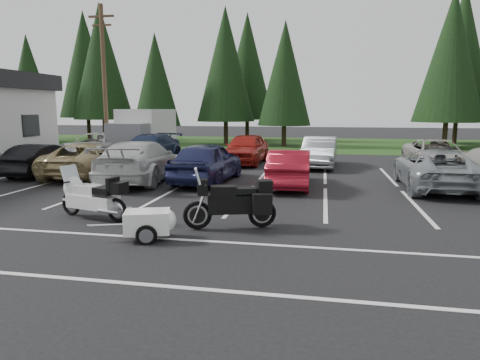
% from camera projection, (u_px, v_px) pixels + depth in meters
% --- Properties ---
extents(ground, '(120.00, 120.00, 0.00)m').
position_uv_depth(ground, '(218.00, 206.00, 12.99)').
color(ground, black).
rests_on(ground, ground).
extents(grass_strip, '(80.00, 16.00, 0.01)m').
position_uv_depth(grass_strip, '(286.00, 144.00, 36.23)').
color(grass_strip, '#1C3B12').
rests_on(grass_strip, ground).
extents(lake_water, '(70.00, 50.00, 0.02)m').
position_uv_depth(lake_water, '(330.00, 128.00, 65.49)').
color(lake_water, slate).
rests_on(lake_water, ground).
extents(utility_pole, '(1.60, 0.26, 9.00)m').
position_uv_depth(utility_pole, '(104.00, 79.00, 25.73)').
color(utility_pole, '#473321').
rests_on(utility_pole, ground).
extents(box_truck, '(2.40, 5.60, 2.90)m').
position_uv_depth(box_truck, '(141.00, 133.00, 26.37)').
color(box_truck, silver).
rests_on(box_truck, ground).
extents(stall_markings, '(32.00, 16.00, 0.01)m').
position_uv_depth(stall_markings, '(232.00, 193.00, 14.93)').
color(stall_markings, silver).
rests_on(stall_markings, ground).
extents(conifer_1, '(3.96, 3.96, 9.22)m').
position_uv_depth(conifer_1, '(29.00, 80.00, 36.78)').
color(conifer_1, '#332316').
rests_on(conifer_1, ground).
extents(conifer_2, '(5.10, 5.10, 11.89)m').
position_uv_depth(conifer_2, '(101.00, 62.00, 36.95)').
color(conifer_2, '#332316').
rests_on(conifer_2, ground).
extents(conifer_3, '(3.87, 3.87, 9.02)m').
position_uv_depth(conifer_3, '(156.00, 80.00, 34.83)').
color(conifer_3, '#332316').
rests_on(conifer_3, ground).
extents(conifer_4, '(4.80, 4.80, 11.17)m').
position_uv_depth(conifer_4, '(226.00, 64.00, 35.04)').
color(conifer_4, '#332316').
rests_on(conifer_4, ground).
extents(conifer_5, '(4.14, 4.14, 9.63)m').
position_uv_depth(conifer_5, '(285.00, 73.00, 32.98)').
color(conifer_5, '#332316').
rests_on(conifer_5, ground).
extents(conifer_6, '(4.93, 4.93, 11.48)m').
position_uv_depth(conifer_6, '(451.00, 56.00, 31.03)').
color(conifer_6, '#332316').
rests_on(conifer_6, ground).
extents(conifer_back_a, '(5.28, 5.28, 12.30)m').
position_uv_depth(conifer_back_a, '(85.00, 65.00, 41.73)').
color(conifer_back_a, '#332316').
rests_on(conifer_back_a, ground).
extents(conifer_back_b, '(4.97, 4.97, 11.58)m').
position_uv_depth(conifer_back_b, '(247.00, 67.00, 39.26)').
color(conifer_back_b, '#332316').
rests_on(conifer_back_b, ground).
extents(conifer_back_c, '(5.50, 5.50, 12.81)m').
position_uv_depth(conifer_back_c, '(461.00, 53.00, 35.08)').
color(conifer_back_c, '#332316').
rests_on(conifer_back_c, ground).
extents(car_near_1, '(1.57, 4.24, 1.39)m').
position_uv_depth(car_near_1, '(43.00, 160.00, 18.94)').
color(car_near_1, black).
rests_on(car_near_1, ground).
extents(car_near_2, '(2.84, 5.44, 1.46)m').
position_uv_depth(car_near_2, '(89.00, 160.00, 18.61)').
color(car_near_2, '#9D8A5B').
rests_on(car_near_2, ground).
extents(car_near_3, '(2.80, 5.88, 1.66)m').
position_uv_depth(car_near_3, '(141.00, 161.00, 17.26)').
color(car_near_3, beige).
rests_on(car_near_3, ground).
extents(car_near_4, '(2.24, 4.91, 1.63)m').
position_uv_depth(car_near_4, '(207.00, 162.00, 17.08)').
color(car_near_4, '#1D2049').
rests_on(car_near_4, ground).
extents(car_near_5, '(1.63, 4.33, 1.41)m').
position_uv_depth(car_near_5, '(290.00, 168.00, 16.12)').
color(car_near_5, maroon).
rests_on(car_near_5, ground).
extents(car_near_6, '(2.57, 5.36, 1.47)m').
position_uv_depth(car_near_6, '(436.00, 169.00, 15.63)').
color(car_near_6, gray).
rests_on(car_near_6, ground).
extents(car_far_0, '(2.62, 5.60, 1.55)m').
position_uv_depth(car_far_0, '(97.00, 146.00, 24.74)').
color(car_far_0, white).
rests_on(car_far_0, ground).
extents(car_far_1, '(2.49, 5.46, 1.55)m').
position_uv_depth(car_far_1, '(148.00, 149.00, 23.28)').
color(car_far_1, '#192440').
rests_on(car_far_1, ground).
extents(car_far_2, '(2.15, 4.85, 1.62)m').
position_uv_depth(car_far_2, '(246.00, 149.00, 22.93)').
color(car_far_2, maroon).
rests_on(car_far_2, ground).
extents(car_far_3, '(1.87, 4.67, 1.51)m').
position_uv_depth(car_far_3, '(320.00, 152.00, 21.63)').
color(car_far_3, gray).
rests_on(car_far_3, ground).
extents(car_far_4, '(2.56, 5.26, 1.44)m').
position_uv_depth(car_far_4, '(436.00, 154.00, 20.98)').
color(car_far_4, '#A69F98').
rests_on(car_far_4, ground).
extents(touring_motorcycle, '(2.68, 1.47, 1.42)m').
position_uv_depth(touring_motorcycle, '(92.00, 193.00, 11.33)').
color(touring_motorcycle, silver).
rests_on(touring_motorcycle, ground).
extents(cargo_trailer, '(1.62, 1.22, 0.67)m').
position_uv_depth(cargo_trailer, '(148.00, 225.00, 9.60)').
color(cargo_trailer, white).
rests_on(cargo_trailer, ground).
extents(adventure_motorcycle, '(2.67, 1.61, 1.54)m').
position_uv_depth(adventure_motorcycle, '(230.00, 198.00, 10.41)').
color(adventure_motorcycle, black).
rests_on(adventure_motorcycle, ground).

